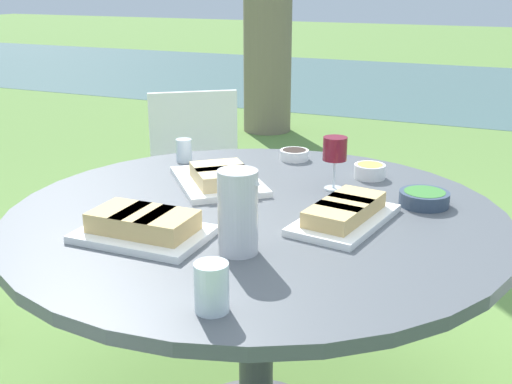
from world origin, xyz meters
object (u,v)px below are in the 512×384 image
Objects in this scene: chair_near_left at (198,169)px; wine_glass at (335,151)px; water_pitcher at (238,212)px; dining_table at (256,238)px.

chair_near_left is 1.22m from wine_glass.
chair_near_left is 4.13× the size of water_pitcher.
chair_near_left is at bearing 141.23° from wine_glass.
wine_glass reaches higher than chair_near_left.
water_pitcher reaches higher than wine_glass.
wine_glass reaches higher than dining_table.
chair_near_left is at bearing 126.67° from dining_table.
water_pitcher is at bearing -57.40° from chair_near_left.
chair_near_left is 1.60m from water_pitcher.
wine_glass is at bearing 83.28° from water_pitcher.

